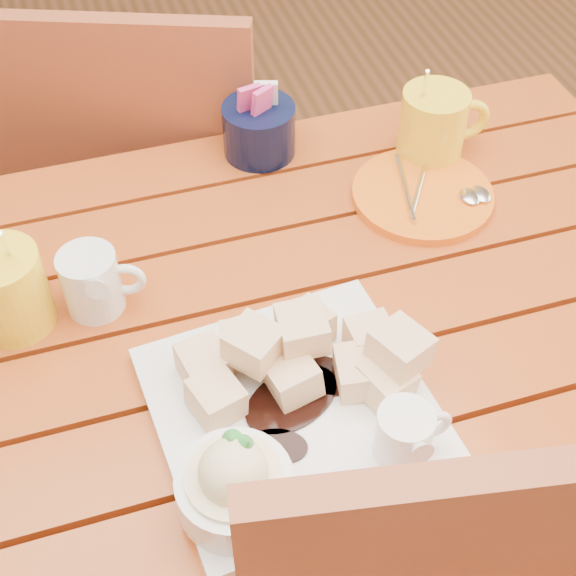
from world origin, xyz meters
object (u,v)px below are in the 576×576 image
object	(u,v)px
orange_saucer	(424,194)
chair_far	(146,192)
coffee_mug_left	(4,289)
table	(271,389)
dessert_plate	(288,415)
coffee_mug_right	(435,124)

from	to	relation	value
orange_saucer	chair_far	bearing A→B (deg)	130.02
coffee_mug_left	orange_saucer	size ratio (longest dim) A/B	0.81
table	coffee_mug_left	world-z (taller)	coffee_mug_left
dessert_plate	chair_far	world-z (taller)	chair_far
coffee_mug_right	dessert_plate	bearing A→B (deg)	-128.07
orange_saucer	chair_far	world-z (taller)	chair_far
coffee_mug_left	chair_far	size ratio (longest dim) A/B	0.17
coffee_mug_right	chair_far	size ratio (longest dim) A/B	0.17
table	orange_saucer	distance (m)	0.34
dessert_plate	coffee_mug_right	world-z (taller)	coffee_mug_right
table	chair_far	xyz separation A→B (m)	(-0.07, 0.58, -0.12)
coffee_mug_right	chair_far	bearing A→B (deg)	143.48
coffee_mug_right	orange_saucer	world-z (taller)	coffee_mug_right
coffee_mug_left	coffee_mug_right	world-z (taller)	same
dessert_plate	coffee_mug_left	size ratio (longest dim) A/B	1.99
coffee_mug_left	chair_far	bearing A→B (deg)	84.80
coffee_mug_left	chair_far	world-z (taller)	chair_far
orange_saucer	coffee_mug_left	bearing A→B (deg)	-174.18
coffee_mug_left	chair_far	distance (m)	0.59
table	chair_far	size ratio (longest dim) A/B	1.30
dessert_plate	chair_far	size ratio (longest dim) A/B	0.34
coffee_mug_left	coffee_mug_right	xyz separation A→B (m)	(0.60, 0.14, 0.00)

